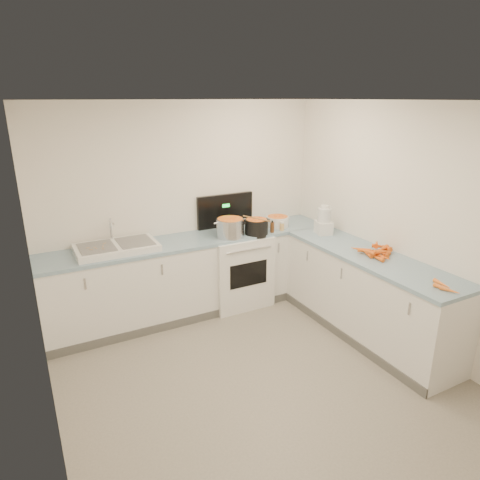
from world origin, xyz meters
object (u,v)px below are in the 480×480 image
steel_pot (230,229)px  stove (236,267)px  extract_bottle (272,227)px  black_pot (256,227)px  spice_jar (282,227)px  food_processor (324,222)px  mixing_bowl (277,221)px  sink (116,247)px

steel_pot → stove: bearing=42.4°
extract_bottle → black_pot: bearing=167.5°
steel_pot → spice_jar: 0.69m
steel_pot → extract_bottle: bearing=-9.4°
extract_bottle → food_processor: food_processor is taller
steel_pot → food_processor: 1.14m
spice_jar → stove: bearing=159.1°
stove → mixing_bowl: stove is taller
steel_pot → mixing_bowl: (0.73, 0.10, -0.03)m
sink → steel_pot: bearing=-6.3°
black_pot → spice_jar: 0.35m
steel_pot → sink: bearing=173.7°
mixing_bowl → extract_bottle: bearing=-136.6°
stove → sink: (-1.45, 0.02, 0.50)m
stove → sink: stove is taller
stove → spice_jar: 0.78m
spice_jar → steel_pot: bearing=173.4°
stove → steel_pot: stove is taller
black_pot → spice_jar: black_pot is taller
stove → spice_jar: bearing=-20.9°
sink → mixing_bowl: sink is taller
sink → spice_jar: 2.01m
mixing_bowl → food_processor: (0.33, -0.52, 0.08)m
spice_jar → sink: bearing=173.6°
mixing_bowl → spice_jar: mixing_bowl is taller
mixing_bowl → stove: bearing=177.0°
black_pot → mixing_bowl: black_pot is taller
steel_pot → black_pot: (0.34, -0.04, -0.02)m
black_pot → extract_bottle: bearing=-12.5°
sink → food_processor: bearing=-13.5°
stove → food_processor: (0.92, -0.55, 0.62)m
black_pot → extract_bottle: 0.21m
sink → food_processor: (2.37, -0.57, 0.11)m
mixing_bowl → spice_jar: bearing=-104.8°
steel_pot → extract_bottle: steel_pot is taller
sink → extract_bottle: 1.86m
sink → extract_bottle: bearing=-7.2°
sink → black_pot: sink is taller
extract_bottle → spice_jar: size_ratio=1.31×
food_processor → extract_bottle: bearing=147.4°
mixing_bowl → spice_jar: 0.18m
sink → extract_bottle: sink is taller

